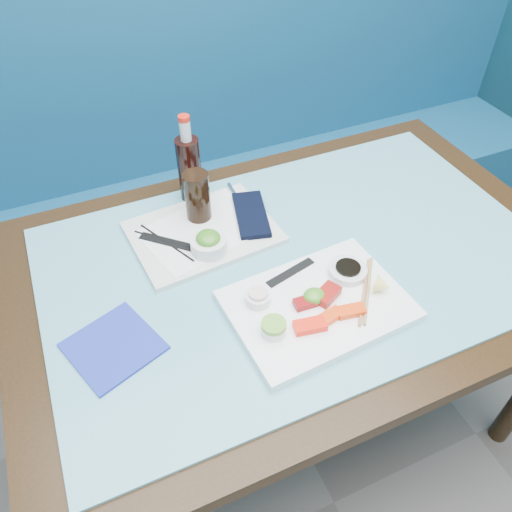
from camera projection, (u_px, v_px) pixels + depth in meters
name	position (u px, v px, depth m)	size (l,w,h in m)	color
booth_bench	(199.00, 192.00, 2.04)	(3.00, 0.56, 1.17)	navy
dining_table	(296.00, 282.00, 1.29)	(1.40, 0.90, 0.75)	black
glass_top	(298.00, 259.00, 1.23)	(1.22, 0.76, 0.01)	#58A0B1
sashimi_plate	(317.00, 305.00, 1.11)	(0.39, 0.28, 0.02)	white
salmon_left	(310.00, 326.00, 1.04)	(0.07, 0.03, 0.02)	#FF1E0A
salmon_mid	(330.00, 317.00, 1.06)	(0.06, 0.03, 0.01)	#F03E09
salmon_right	(351.00, 311.00, 1.07)	(0.06, 0.03, 0.01)	#F23C09
tuna_left	(305.00, 303.00, 1.09)	(0.05, 0.03, 0.02)	maroon
tuna_right	(327.00, 294.00, 1.10)	(0.06, 0.04, 0.02)	maroon
seaweed_garnish	(314.00, 296.00, 1.09)	(0.05, 0.05, 0.03)	#428B20
ramekin_wasabi	(274.00, 330.00, 1.03)	(0.05, 0.05, 0.02)	white
wasabi_fill	(274.00, 325.00, 1.02)	(0.05, 0.05, 0.01)	#67A736
ramekin_ginger	(258.00, 298.00, 1.09)	(0.06, 0.06, 0.02)	white
ginger_fill	(258.00, 294.00, 1.08)	(0.04, 0.04, 0.01)	beige
soy_dish	(348.00, 271.00, 1.16)	(0.09, 0.09, 0.02)	silver
soy_fill	(348.00, 267.00, 1.15)	(0.06, 0.06, 0.01)	black
lemon_wedge	(383.00, 286.00, 1.11)	(0.04, 0.04, 0.03)	#FFF578
chopstick_sleeve	(291.00, 272.00, 1.16)	(0.13, 0.02, 0.00)	black
wooden_chopstick_a	(364.00, 291.00, 1.12)	(0.01, 0.01, 0.20)	#A26F4C
wooden_chopstick_b	(368.00, 290.00, 1.12)	(0.01, 0.01, 0.20)	#A3864C
serving_tray	(203.00, 232.00, 1.28)	(0.36, 0.27, 0.01)	silver
paper_placemat	(203.00, 230.00, 1.28)	(0.29, 0.21, 0.00)	white
seaweed_bowl	(209.00, 244.00, 1.22)	(0.09, 0.09, 0.04)	silver
seaweed_salad	(208.00, 238.00, 1.20)	(0.06, 0.06, 0.03)	#38791C
cola_glass	(197.00, 196.00, 1.27)	(0.07, 0.07, 0.13)	black
navy_pouch	(251.00, 215.00, 1.31)	(0.08, 0.18, 0.01)	black
fork	(234.00, 193.00, 1.38)	(0.01, 0.01, 0.09)	silver
black_chopstick_a	(167.00, 242.00, 1.24)	(0.01, 0.01, 0.20)	black
black_chopstick_b	(170.00, 242.00, 1.25)	(0.01, 0.01, 0.20)	black
tray_sleeve	(168.00, 242.00, 1.24)	(0.03, 0.15, 0.00)	black
cola_bottle_body	(190.00, 170.00, 1.34)	(0.06, 0.06, 0.18)	black
cola_bottle_neck	(185.00, 130.00, 1.26)	(0.03, 0.03, 0.06)	silver
cola_bottle_cap	(184.00, 118.00, 1.23)	(0.03, 0.03, 0.01)	red
blue_napkin	(114.00, 346.00, 1.04)	(0.17, 0.17, 0.01)	#1B2998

